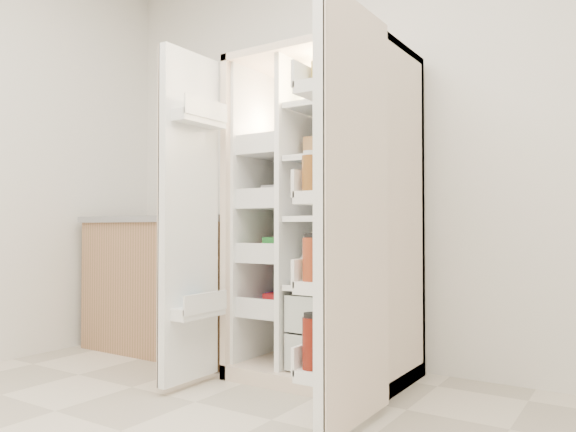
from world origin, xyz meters
The scene contains 5 objects.
wall_back centered at (0.00, 2.00, 1.35)m, with size 4.00×0.02×2.70m, color silver.
refrigerator centered at (-0.12, 1.65, 0.74)m, with size 0.92×0.70×1.80m.
freezer_door centered at (-0.64, 1.05, 0.89)m, with size 0.15×0.40×1.72m.
fridge_door centered at (0.34, 0.96, 0.87)m, with size 0.17×0.58×1.72m.
kitchen_counter centered at (-1.31, 1.64, 0.46)m, with size 1.25×0.67×0.91m.
Camera 1 is at (1.36, -1.07, 0.83)m, focal length 34.00 mm.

